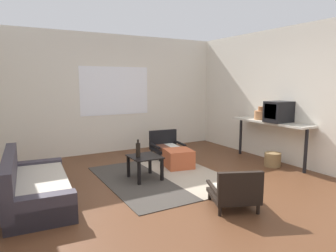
# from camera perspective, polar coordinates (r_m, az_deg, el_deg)

# --- Properties ---
(ground_plane) EXTENTS (7.80, 7.80, 0.00)m
(ground_plane) POSITION_cam_1_polar(r_m,az_deg,el_deg) (4.67, 3.20, -12.14)
(ground_plane) COLOR #56331E
(far_wall_with_window) EXTENTS (5.60, 0.13, 2.70)m
(far_wall_with_window) POSITION_cam_1_polar(r_m,az_deg,el_deg) (7.14, -10.17, 6.02)
(far_wall_with_window) COLOR silver
(far_wall_with_window) RESTS_ON ground
(side_wall_right) EXTENTS (0.12, 6.60, 2.70)m
(side_wall_right) POSITION_cam_1_polar(r_m,az_deg,el_deg) (6.41, 22.27, 5.25)
(side_wall_right) COLOR silver
(side_wall_right) RESTS_ON ground
(area_rug) EXTENTS (1.97, 2.37, 0.01)m
(area_rug) POSITION_cam_1_polar(r_m,az_deg,el_deg) (5.26, -0.97, -9.67)
(area_rug) COLOR #38332D
(area_rug) RESTS_ON ground
(couch) EXTENTS (0.92, 1.87, 0.69)m
(couch) POSITION_cam_1_polar(r_m,az_deg,el_deg) (4.55, -24.24, -10.57)
(couch) COLOR #38333D
(couch) RESTS_ON ground
(coffee_table) EXTENTS (0.49, 0.53, 0.40)m
(coffee_table) POSITION_cam_1_polar(r_m,az_deg,el_deg) (5.09, -4.44, -6.67)
(coffee_table) COLOR black
(coffee_table) RESTS_ON ground
(armchair_by_window) EXTENTS (0.69, 0.61, 0.57)m
(armchair_by_window) POSITION_cam_1_polar(r_m,az_deg,el_deg) (6.56, -0.38, -3.63)
(armchair_by_window) COLOR black
(armchair_by_window) RESTS_ON ground
(armchair_striped_foreground) EXTENTS (0.76, 0.77, 0.55)m
(armchair_striped_foreground) POSITION_cam_1_polar(r_m,az_deg,el_deg) (4.05, 12.60, -12.08)
(armchair_striped_foreground) COLOR black
(armchair_striped_foreground) RESTS_ON ground
(ottoman_orange) EXTENTS (0.58, 0.58, 0.35)m
(ottoman_orange) POSITION_cam_1_polar(r_m,az_deg,el_deg) (5.78, 2.01, -6.23)
(ottoman_orange) COLOR #BC5633
(ottoman_orange) RESTS_ON ground
(console_shelf) EXTENTS (0.42, 1.78, 0.85)m
(console_shelf) POSITION_cam_1_polar(r_m,az_deg,el_deg) (6.37, 18.86, 0.11)
(console_shelf) COLOR beige
(console_shelf) RESTS_ON ground
(crt_television) EXTENTS (0.49, 0.37, 0.41)m
(crt_television) POSITION_cam_1_polar(r_m,az_deg,el_deg) (6.21, 20.30, 2.55)
(crt_television) COLOR black
(crt_television) RESTS_ON console_shelf
(clay_vase) EXTENTS (0.25, 0.25, 0.27)m
(clay_vase) POSITION_cam_1_polar(r_m,az_deg,el_deg) (6.53, 17.15, 2.07)
(clay_vase) COLOR #A87047
(clay_vase) RESTS_ON console_shelf
(glass_bottle) EXTENTS (0.07, 0.07, 0.30)m
(glass_bottle) POSITION_cam_1_polar(r_m,az_deg,el_deg) (4.99, -5.71, -4.50)
(glass_bottle) COLOR black
(glass_bottle) RESTS_ON coffee_table
(wicker_basket) EXTENTS (0.31, 0.31, 0.27)m
(wicker_basket) POSITION_cam_1_polar(r_m,az_deg,el_deg) (6.22, 19.26, -6.03)
(wicker_basket) COLOR olive
(wicker_basket) RESTS_ON ground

